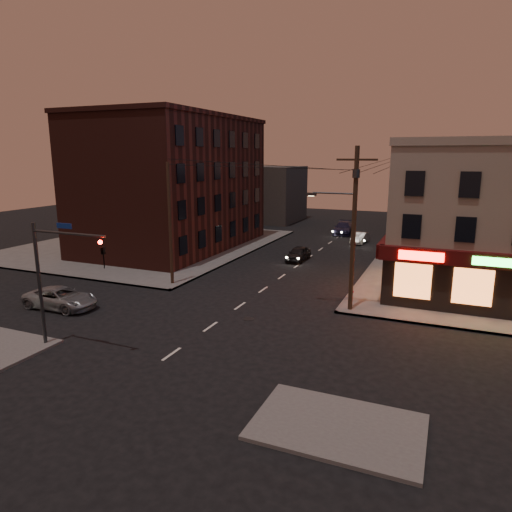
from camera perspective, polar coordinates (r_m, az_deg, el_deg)
The scene contains 16 objects.
ground at distance 26.53m, azimuth -5.72°, elevation -8.79°, with size 120.00×120.00×0.00m, color black.
sidewalk_nw at distance 51.40m, azimuth -13.21°, elevation 1.46°, with size 24.00×28.00×0.15m, color #514F4C.
pizza_building at distance 35.52m, azimuth 29.23°, elevation 4.01°, with size 15.85×12.85×10.50m.
brick_apartment at distance 48.60m, azimuth -10.22°, elevation 8.80°, with size 12.00×20.00×13.00m, color #401A14.
bg_building_ne_a at distance 59.96m, azimuth 24.91°, elevation 5.48°, with size 10.00×12.00×7.00m, color #3F3D3A.
bg_building_nw at distance 68.59m, azimuth 1.56°, elevation 7.78°, with size 9.00×10.00×8.00m, color #3F3D3A.
bg_building_ne_b at distance 73.91m, azimuth 23.06°, elevation 6.36°, with size 8.00×8.00×6.00m, color #3F3D3A.
utility_pole_main at distance 28.19m, azimuth 11.92°, elevation 4.39°, with size 4.20×0.44×10.00m.
utility_pole_far at distance 54.10m, azimuth 17.51°, elevation 6.65°, with size 0.26×0.26×9.00m, color #382619.
utility_pole_west at distance 34.20m, azimuth -10.69°, elevation 3.94°, with size 0.24×0.24×9.00m, color #382619.
traffic_signal at distance 24.40m, azimuth -24.02°, elevation -1.50°, with size 4.49×0.32×6.47m.
suv_cross at distance 31.82m, azimuth -23.23°, elevation -4.85°, with size 2.24×4.86×1.35m, color gray.
sedan_near at distance 42.55m, azimuth 5.30°, elevation 0.29°, with size 1.55×3.85×1.31m, color black.
sedan_mid at distance 52.17m, azimuth 12.88°, elevation 2.22°, with size 1.27×3.64×1.20m, color gray.
sedan_far at distance 57.83m, azimuth 10.86°, elevation 3.45°, with size 2.11×5.18×1.50m, color #1D1C39.
fire_hydrant at distance 31.51m, azimuth 11.81°, elevation -4.39°, with size 0.37×0.37×0.82m.
Camera 1 is at (12.03, -21.62, 9.59)m, focal length 32.00 mm.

